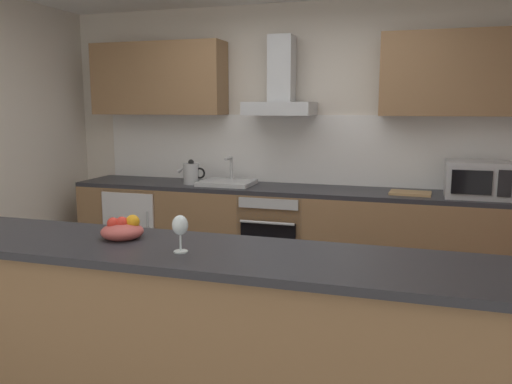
% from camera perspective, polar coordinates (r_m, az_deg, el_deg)
% --- Properties ---
extents(ground, '(5.84, 4.79, 0.02)m').
position_cam_1_polar(ground, '(3.63, -2.09, -17.74)').
color(ground, slate).
extents(wall_back, '(5.84, 0.12, 2.60)m').
position_cam_1_polar(wall_back, '(5.13, 5.11, 5.50)').
color(wall_back, silver).
rests_on(wall_back, ground).
extents(backsplash_tile, '(4.11, 0.02, 0.66)m').
position_cam_1_polar(backsplash_tile, '(5.06, 4.93, 4.66)').
color(backsplash_tile, white).
extents(counter_back, '(4.26, 0.60, 0.90)m').
position_cam_1_polar(counter_back, '(4.89, 4.02, -4.76)').
color(counter_back, olive).
rests_on(counter_back, ground).
extents(counter_island, '(3.22, 0.64, 0.96)m').
position_cam_1_polar(counter_island, '(2.73, -7.15, -15.80)').
color(counter_island, olive).
rests_on(counter_island, ground).
extents(upper_cabinets, '(4.20, 0.32, 0.70)m').
position_cam_1_polar(upper_cabinets, '(4.90, 4.63, 12.47)').
color(upper_cabinets, olive).
extents(oven, '(0.60, 0.62, 0.80)m').
position_cam_1_polar(oven, '(4.90, 2.23, -4.60)').
color(oven, slate).
rests_on(oven, ground).
extents(refrigerator, '(0.58, 0.60, 0.85)m').
position_cam_1_polar(refrigerator, '(5.43, -12.25, -3.81)').
color(refrigerator, white).
rests_on(refrigerator, ground).
extents(microwave, '(0.50, 0.38, 0.30)m').
position_cam_1_polar(microwave, '(4.63, 23.05, 1.26)').
color(microwave, '#B7BABC').
rests_on(microwave, counter_back).
extents(sink, '(0.50, 0.40, 0.26)m').
position_cam_1_polar(sink, '(4.97, -3.18, 1.09)').
color(sink, silver).
rests_on(sink, counter_back).
extents(kettle, '(0.29, 0.15, 0.24)m').
position_cam_1_polar(kettle, '(5.05, -7.08, 2.05)').
color(kettle, '#B7BABC').
rests_on(kettle, counter_back).
extents(range_hood, '(0.62, 0.45, 0.72)m').
position_cam_1_polar(range_hood, '(4.88, 2.73, 11.06)').
color(range_hood, '#B7BABC').
extents(wine_glass, '(0.08, 0.08, 0.18)m').
position_cam_1_polar(wine_glass, '(2.47, -8.30, -3.77)').
color(wine_glass, silver).
rests_on(wine_glass, counter_island).
extents(fruit_bowl, '(0.22, 0.22, 0.13)m').
position_cam_1_polar(fruit_bowl, '(2.80, -14.37, -4.04)').
color(fruit_bowl, '#B24C47').
rests_on(fruit_bowl, counter_island).
extents(chopping_board, '(0.35, 0.24, 0.02)m').
position_cam_1_polar(chopping_board, '(4.63, 16.52, -0.12)').
color(chopping_board, tan).
rests_on(chopping_board, counter_back).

